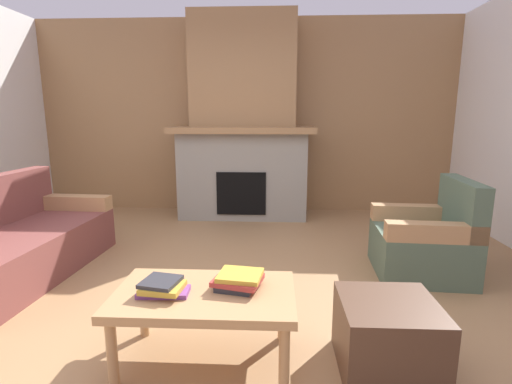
{
  "coord_description": "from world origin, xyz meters",
  "views": [
    {
      "loc": [
        0.43,
        -2.65,
        1.4
      ],
      "look_at": [
        0.25,
        1.03,
        0.65
      ],
      "focal_mm": 27.01,
      "sensor_mm": 36.0,
      "label": 1
    }
  ],
  "objects": [
    {
      "name": "ground",
      "position": [
        0.0,
        0.0,
        0.0
      ],
      "size": [
        9.0,
        9.0,
        0.0
      ],
      "primitive_type": "plane",
      "color": "#9E754C"
    },
    {
      "name": "armchair",
      "position": [
        1.77,
        0.65,
        0.29
      ],
      "size": [
        0.81,
        0.81,
        0.85
      ],
      "color": "#4C604C",
      "rests_on": "ground"
    },
    {
      "name": "ottoman",
      "position": [
        1.06,
        -0.7,
        0.2
      ],
      "size": [
        0.52,
        0.52,
        0.4
      ],
      "primitive_type": "cube",
      "color": "#4C3323",
      "rests_on": "ground"
    },
    {
      "name": "fireplace",
      "position": [
        0.0,
        2.62,
        1.16
      ],
      "size": [
        1.9,
        0.82,
        2.7
      ],
      "color": "gray",
      "rests_on": "ground"
    },
    {
      "name": "wall_back_wood_panel",
      "position": [
        0.0,
        3.0,
        1.35
      ],
      "size": [
        6.0,
        0.12,
        2.7
      ],
      "primitive_type": "cube",
      "color": "#997047",
      "rests_on": "ground"
    },
    {
      "name": "book_stack_center",
      "position": [
        0.23,
        -0.63,
        0.48
      ],
      "size": [
        0.3,
        0.27,
        0.09
      ],
      "color": "#2D2D33",
      "rests_on": "coffee_table"
    },
    {
      "name": "book_stack_near_edge",
      "position": [
        -0.17,
        -0.73,
        0.47
      ],
      "size": [
        0.28,
        0.23,
        0.08
      ],
      "color": "#7A3D84",
      "rests_on": "coffee_table"
    },
    {
      "name": "coffee_table",
      "position": [
        0.05,
        -0.68,
        0.38
      ],
      "size": [
        1.0,
        0.6,
        0.43
      ],
      "color": "tan",
      "rests_on": "ground"
    },
    {
      "name": "couch",
      "position": [
        -1.83,
        0.41,
        0.29
      ],
      "size": [
        0.94,
        1.85,
        0.85
      ],
      "color": "brown",
      "rests_on": "ground"
    }
  ]
}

